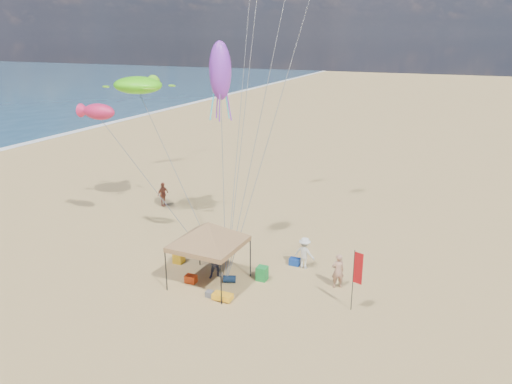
{
  "coord_description": "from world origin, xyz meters",
  "views": [
    {
      "loc": [
        9.25,
        -18.41,
        11.56
      ],
      "look_at": [
        0.0,
        3.0,
        4.0
      ],
      "focal_mm": 34.36,
      "sensor_mm": 36.0,
      "label": 1
    }
  ],
  "objects_px": {
    "chair_yellow": "(179,256)",
    "person_near_b": "(217,262)",
    "person_near_c": "(305,253)",
    "feather_flag": "(357,271)",
    "person_near_a": "(338,271)",
    "person_far_a": "(163,194)",
    "cooler_blue": "(295,262)",
    "canopy_tent": "(208,224)",
    "beach_cart": "(223,296)",
    "cooler_red": "(191,279)",
    "chair_green": "(262,273)"
  },
  "relations": [
    {
      "from": "feather_flag",
      "to": "person_near_b",
      "type": "xyz_separation_m",
      "value": [
        -6.92,
        0.34,
        -1.07
      ]
    },
    {
      "from": "person_near_b",
      "to": "cooler_red",
      "type": "bearing_deg",
      "value": -171.72
    },
    {
      "from": "feather_flag",
      "to": "person_far_a",
      "type": "height_order",
      "value": "feather_flag"
    },
    {
      "from": "cooler_blue",
      "to": "chair_yellow",
      "type": "relative_size",
      "value": 0.77
    },
    {
      "from": "cooler_red",
      "to": "chair_green",
      "type": "xyz_separation_m",
      "value": [
        3.08,
        1.62,
        0.16
      ]
    },
    {
      "from": "cooler_blue",
      "to": "person_near_a",
      "type": "height_order",
      "value": "person_near_a"
    },
    {
      "from": "canopy_tent",
      "to": "cooler_red",
      "type": "bearing_deg",
      "value": -159.64
    },
    {
      "from": "cooler_blue",
      "to": "chair_yellow",
      "type": "bearing_deg",
      "value": -159.32
    },
    {
      "from": "person_near_c",
      "to": "person_far_a",
      "type": "relative_size",
      "value": 0.99
    },
    {
      "from": "person_near_a",
      "to": "person_near_c",
      "type": "height_order",
      "value": "person_near_a"
    },
    {
      "from": "canopy_tent",
      "to": "cooler_blue",
      "type": "relative_size",
      "value": 11.03
    },
    {
      "from": "person_near_b",
      "to": "beach_cart",
      "type": "bearing_deg",
      "value": -91.99
    },
    {
      "from": "cooler_blue",
      "to": "person_far_a",
      "type": "xyz_separation_m",
      "value": [
        -11.53,
        5.15,
        0.66
      ]
    },
    {
      "from": "chair_green",
      "to": "person_near_c",
      "type": "height_order",
      "value": "person_near_c"
    },
    {
      "from": "canopy_tent",
      "to": "person_near_b",
      "type": "distance_m",
      "value": 2.3
    },
    {
      "from": "cooler_red",
      "to": "chair_yellow",
      "type": "xyz_separation_m",
      "value": [
        -1.7,
        1.64,
        0.16
      ]
    },
    {
      "from": "chair_green",
      "to": "person_near_b",
      "type": "height_order",
      "value": "person_near_b"
    },
    {
      "from": "feather_flag",
      "to": "chair_green",
      "type": "relative_size",
      "value": 4.08
    },
    {
      "from": "person_near_b",
      "to": "person_far_a",
      "type": "bearing_deg",
      "value": 100.61
    },
    {
      "from": "cooler_red",
      "to": "person_near_b",
      "type": "relative_size",
      "value": 0.32
    },
    {
      "from": "chair_yellow",
      "to": "beach_cart",
      "type": "bearing_deg",
      "value": -33.08
    },
    {
      "from": "person_far_a",
      "to": "cooler_red",
      "type": "bearing_deg",
      "value": -129.34
    },
    {
      "from": "cooler_red",
      "to": "chair_yellow",
      "type": "height_order",
      "value": "chair_yellow"
    },
    {
      "from": "cooler_blue",
      "to": "person_near_b",
      "type": "bearing_deg",
      "value": -136.84
    },
    {
      "from": "cooler_blue",
      "to": "person_near_c",
      "type": "xyz_separation_m",
      "value": [
        0.56,
        -0.12,
        0.65
      ]
    },
    {
      "from": "canopy_tent",
      "to": "feather_flag",
      "type": "height_order",
      "value": "canopy_tent"
    },
    {
      "from": "cooler_blue",
      "to": "person_near_b",
      "type": "height_order",
      "value": "person_near_b"
    },
    {
      "from": "cooler_red",
      "to": "person_near_b",
      "type": "height_order",
      "value": "person_near_b"
    },
    {
      "from": "feather_flag",
      "to": "cooler_blue",
      "type": "height_order",
      "value": "feather_flag"
    },
    {
      "from": "canopy_tent",
      "to": "beach_cart",
      "type": "bearing_deg",
      "value": -42.75
    },
    {
      "from": "feather_flag",
      "to": "cooler_blue",
      "type": "relative_size",
      "value": 5.29
    },
    {
      "from": "feather_flag",
      "to": "person_near_c",
      "type": "distance_m",
      "value": 4.64
    },
    {
      "from": "feather_flag",
      "to": "person_near_a",
      "type": "distance_m",
      "value": 2.41
    },
    {
      "from": "person_near_b",
      "to": "person_near_a",
      "type": "bearing_deg",
      "value": -21.67
    },
    {
      "from": "cooler_blue",
      "to": "person_far_a",
      "type": "bearing_deg",
      "value": 155.95
    },
    {
      "from": "cooler_blue",
      "to": "person_near_b",
      "type": "distance_m",
      "value": 4.25
    },
    {
      "from": "chair_yellow",
      "to": "person_near_b",
      "type": "height_order",
      "value": "person_near_b"
    },
    {
      "from": "person_far_a",
      "to": "canopy_tent",
      "type": "bearing_deg",
      "value": -125.15
    },
    {
      "from": "feather_flag",
      "to": "chair_yellow",
      "type": "distance_m",
      "value": 9.76
    },
    {
      "from": "cooler_blue",
      "to": "person_near_c",
      "type": "bearing_deg",
      "value": -11.95
    },
    {
      "from": "chair_green",
      "to": "beach_cart",
      "type": "bearing_deg",
      "value": -109.64
    },
    {
      "from": "person_near_c",
      "to": "feather_flag",
      "type": "bearing_deg",
      "value": 144.81
    },
    {
      "from": "cooler_blue",
      "to": "beach_cart",
      "type": "distance_m",
      "value": 5.04
    },
    {
      "from": "cooler_red",
      "to": "person_near_a",
      "type": "height_order",
      "value": "person_near_a"
    },
    {
      "from": "feather_flag",
      "to": "chair_green",
      "type": "xyz_separation_m",
      "value": [
        -4.8,
        1.03,
        -1.57
      ]
    },
    {
      "from": "chair_yellow",
      "to": "person_near_c",
      "type": "height_order",
      "value": "person_near_c"
    },
    {
      "from": "feather_flag",
      "to": "cooler_red",
      "type": "xyz_separation_m",
      "value": [
        -7.88,
        -0.6,
        -1.73
      ]
    },
    {
      "from": "person_near_a",
      "to": "person_near_c",
      "type": "bearing_deg",
      "value": -63.61
    },
    {
      "from": "beach_cart",
      "to": "person_near_b",
      "type": "distance_m",
      "value": 2.29
    },
    {
      "from": "person_near_a",
      "to": "person_near_c",
      "type": "xyz_separation_m",
      "value": [
        -2.07,
        1.3,
        -0.01
      ]
    }
  ]
}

